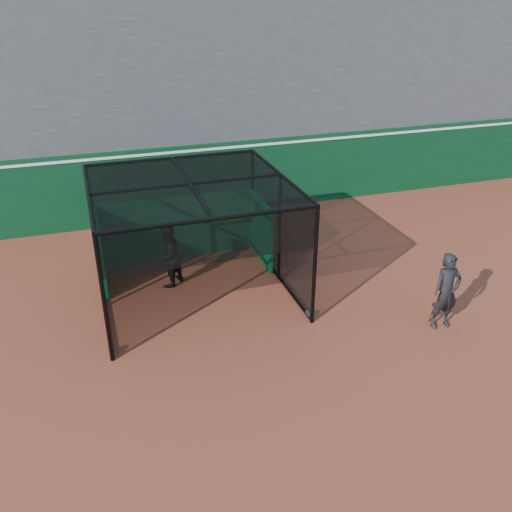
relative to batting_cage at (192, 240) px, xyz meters
name	(u,v)px	position (x,y,z in m)	size (l,w,h in m)	color
ground	(266,355)	(0.87, -3.16, -1.49)	(120.00, 120.00, 0.00)	brown
outfield_wall	(184,180)	(0.87, 5.34, -0.20)	(50.00, 0.50, 2.50)	#0A381B
grandstand	(159,68)	(0.87, 9.11, 2.99)	(50.00, 7.85, 8.95)	#4C4C4F
batting_cage	(192,240)	(0.00, 0.00, 0.00)	(4.77, 4.67, 2.99)	black
batter	(168,256)	(-0.56, 0.60, -0.62)	(0.84, 0.66, 1.73)	black
on_deck_player	(446,291)	(5.18, -3.39, -0.55)	(0.69, 0.47, 1.88)	black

